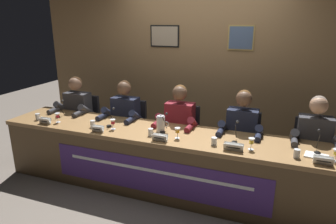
{
  "coord_description": "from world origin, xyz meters",
  "views": [
    {
      "loc": [
        1.18,
        -3.09,
        2.01
      ],
      "look_at": [
        0.0,
        0.0,
        0.99
      ],
      "focal_mm": 32.36,
      "sensor_mm": 36.0,
      "label": 1
    }
  ],
  "objects_px": {
    "water_cup_far_right": "(297,154)",
    "microphone_far_right": "(318,145)",
    "chair_left": "(131,132)",
    "nameplate_center": "(160,138)",
    "panelist_far_right": "(314,143)",
    "juice_glass_far_right": "(336,153)",
    "water_pitcher_central": "(161,124)",
    "chair_far_left": "(85,126)",
    "nameplate_far_left": "(45,121)",
    "panelist_left": "(123,118)",
    "water_cup_center": "(151,133)",
    "chair_far_right": "(309,158)",
    "juice_glass_far_left": "(58,116)",
    "microphone_right": "(235,135)",
    "juice_glass_right": "(251,142)",
    "nameplate_left": "(98,129)",
    "panelist_center": "(178,125)",
    "water_cup_far_left": "(38,117)",
    "chair_right": "(241,148)",
    "document_stack_far_right": "(316,156)",
    "conference_table": "(164,154)",
    "chair_center": "(182,140)",
    "water_cup_right": "(214,142)",
    "nameplate_right": "(233,147)",
    "panelist_far_left": "(75,112)",
    "microphone_far_left": "(59,111)",
    "juice_glass_center": "(177,131)",
    "microphone_left": "(110,120)",
    "microphone_center": "(164,126)",
    "juice_glass_left": "(113,122)",
    "nameplate_far_right": "(323,161)"
  },
  "relations": [
    {
      "from": "water_cup_far_right",
      "to": "microphone_far_right",
      "type": "bearing_deg",
      "value": 45.82
    },
    {
      "from": "nameplate_left",
      "to": "microphone_far_right",
      "type": "distance_m",
      "value": 2.37
    },
    {
      "from": "chair_center",
      "to": "chair_right",
      "type": "relative_size",
      "value": 1.0
    },
    {
      "from": "water_cup_center",
      "to": "chair_far_right",
      "type": "height_order",
      "value": "chair_far_right"
    },
    {
      "from": "conference_table",
      "to": "juice_glass_far_right",
      "type": "xyz_separation_m",
      "value": [
        1.72,
        -0.03,
        0.31
      ]
    },
    {
      "from": "nameplate_far_right",
      "to": "document_stack_far_right",
      "type": "distance_m",
      "value": 0.18
    },
    {
      "from": "juice_glass_center",
      "to": "nameplate_right",
      "type": "height_order",
      "value": "juice_glass_center"
    },
    {
      "from": "chair_far_right",
      "to": "chair_center",
      "type": "bearing_deg",
      "value": 180.0
    },
    {
      "from": "microphone_far_right",
      "to": "panelist_center",
      "type": "bearing_deg",
      "value": 167.92
    },
    {
      "from": "conference_table",
      "to": "juice_glass_right",
      "type": "relative_size",
      "value": 34.3
    },
    {
      "from": "conference_table",
      "to": "panelist_left",
      "type": "height_order",
      "value": "panelist_left"
    },
    {
      "from": "panelist_left",
      "to": "microphone_center",
      "type": "bearing_deg",
      "value": -25.69
    },
    {
      "from": "nameplate_right",
      "to": "panelist_far_right",
      "type": "xyz_separation_m",
      "value": [
        0.78,
        0.6,
        -0.07
      ]
    },
    {
      "from": "panelist_left",
      "to": "microphone_far_left",
      "type": "bearing_deg",
      "value": -157.97
    },
    {
      "from": "conference_table",
      "to": "microphone_far_right",
      "type": "distance_m",
      "value": 1.61
    },
    {
      "from": "chair_far_left",
      "to": "water_cup_far_left",
      "type": "bearing_deg",
      "value": -103.98
    },
    {
      "from": "juice_glass_far_left",
      "to": "nameplate_center",
      "type": "relative_size",
      "value": 0.71
    },
    {
      "from": "microphone_right",
      "to": "document_stack_far_right",
      "type": "xyz_separation_m",
      "value": [
        0.79,
        -0.08,
        -0.07
      ]
    },
    {
      "from": "water_cup_right",
      "to": "panelist_far_left",
      "type": "bearing_deg",
      "value": 166.38
    },
    {
      "from": "juice_glass_right",
      "to": "water_cup_right",
      "type": "distance_m",
      "value": 0.38
    },
    {
      "from": "nameplate_far_left",
      "to": "water_cup_far_left",
      "type": "distance_m",
      "value": 0.22
    },
    {
      "from": "chair_center",
      "to": "water_cup_right",
      "type": "bearing_deg",
      "value": -51.13
    },
    {
      "from": "juice_glass_center",
      "to": "nameplate_far_left",
      "type": "bearing_deg",
      "value": -175.45
    },
    {
      "from": "nameplate_center",
      "to": "microphone_far_right",
      "type": "height_order",
      "value": "microphone_far_right"
    },
    {
      "from": "juice_glass_far_left",
      "to": "microphone_right",
      "type": "bearing_deg",
      "value": 4.0
    },
    {
      "from": "juice_glass_right",
      "to": "nameplate_left",
      "type": "bearing_deg",
      "value": -175.71
    },
    {
      "from": "conference_table",
      "to": "microphone_far_left",
      "type": "distance_m",
      "value": 1.61
    },
    {
      "from": "chair_center",
      "to": "microphone_far_right",
      "type": "distance_m",
      "value": 1.71
    },
    {
      "from": "microphone_left",
      "to": "nameplate_far_left",
      "type": "bearing_deg",
      "value": -164.25
    },
    {
      "from": "chair_far_left",
      "to": "panelist_far_right",
      "type": "height_order",
      "value": "panelist_far_right"
    },
    {
      "from": "chair_left",
      "to": "panelist_far_right",
      "type": "xyz_separation_m",
      "value": [
        2.37,
        -0.2,
        0.28
      ]
    },
    {
      "from": "conference_table",
      "to": "document_stack_far_right",
      "type": "height_order",
      "value": "document_stack_far_right"
    },
    {
      "from": "microphone_center",
      "to": "panelist_far_right",
      "type": "xyz_separation_m",
      "value": [
        1.63,
        0.36,
        -0.11
      ]
    },
    {
      "from": "panelist_far_left",
      "to": "microphone_far_left",
      "type": "relative_size",
      "value": 5.65
    },
    {
      "from": "microphone_far_left",
      "to": "chair_left",
      "type": "bearing_deg",
      "value": 33.29
    },
    {
      "from": "microphone_left",
      "to": "panelist_far_right",
      "type": "distance_m",
      "value": 2.36
    },
    {
      "from": "nameplate_center",
      "to": "water_cup_right",
      "type": "distance_m",
      "value": 0.58
    },
    {
      "from": "chair_left",
      "to": "nameplate_center",
      "type": "height_order",
      "value": "chair_left"
    },
    {
      "from": "panelist_center",
      "to": "chair_right",
      "type": "height_order",
      "value": "panelist_center"
    },
    {
      "from": "nameplate_far_left",
      "to": "panelist_left",
      "type": "relative_size",
      "value": 0.14
    },
    {
      "from": "conference_table",
      "to": "chair_center",
      "type": "relative_size",
      "value": 4.75
    },
    {
      "from": "juice_glass_left",
      "to": "chair_far_right",
      "type": "height_order",
      "value": "chair_far_right"
    },
    {
      "from": "panelist_center",
      "to": "chair_far_right",
      "type": "relative_size",
      "value": 1.37
    },
    {
      "from": "juice_glass_far_right",
      "to": "water_pitcher_central",
      "type": "bearing_deg",
      "value": 175.13
    },
    {
      "from": "nameplate_center",
      "to": "water_pitcher_central",
      "type": "xyz_separation_m",
      "value": [
        -0.1,
        0.28,
        0.05
      ]
    },
    {
      "from": "juice_glass_far_left",
      "to": "document_stack_far_right",
      "type": "distance_m",
      "value": 3.02
    },
    {
      "from": "chair_right",
      "to": "water_cup_far_right",
      "type": "distance_m",
      "value": 1.01
    },
    {
      "from": "nameplate_center",
      "to": "chair_right",
      "type": "bearing_deg",
      "value": 46.65
    },
    {
      "from": "chair_right",
      "to": "panelist_left",
      "type": "bearing_deg",
      "value": -172.82
    },
    {
      "from": "water_cup_far_right",
      "to": "microphone_center",
      "type": "bearing_deg",
      "value": 172.82
    }
  ]
}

